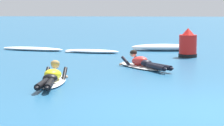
% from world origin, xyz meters
% --- Properties ---
extents(ground_plane, '(120.00, 120.00, 0.00)m').
position_xyz_m(ground_plane, '(0.00, 10.00, 0.00)').
color(ground_plane, '#235B84').
extents(surfer_near, '(0.67, 2.49, 0.55)m').
position_xyz_m(surfer_near, '(-2.97, 2.38, 0.14)').
color(surfer_near, silver).
rests_on(surfer_near, ground).
extents(surfer_far, '(1.71, 2.31, 0.55)m').
position_xyz_m(surfer_far, '(-0.91, 5.25, 0.14)').
color(surfer_far, white).
rests_on(surfer_far, ground).
extents(whitewater_front, '(2.68, 0.91, 0.27)m').
position_xyz_m(whitewater_front, '(-0.11, 10.55, 0.13)').
color(whitewater_front, white).
rests_on(whitewater_front, ground).
extents(whitewater_mid_left, '(2.24, 0.97, 0.14)m').
position_xyz_m(whitewater_mid_left, '(-2.92, 9.47, 0.06)').
color(whitewater_mid_left, white).
rests_on(whitewater_mid_left, ground).
extents(whitewater_mid_right, '(2.77, 1.31, 0.14)m').
position_xyz_m(whitewater_mid_right, '(-5.43, 10.26, 0.06)').
color(whitewater_mid_right, white).
rests_on(whitewater_mid_right, ground).
extents(channel_marker_buoy, '(0.65, 0.65, 1.03)m').
position_xyz_m(channel_marker_buoy, '(0.63, 8.28, 0.41)').
color(channel_marker_buoy, red).
rests_on(channel_marker_buoy, ground).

